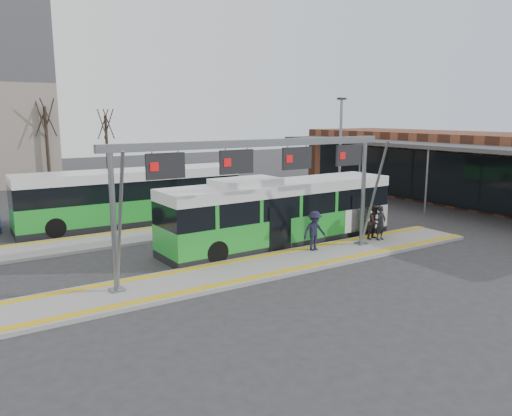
{
  "coord_description": "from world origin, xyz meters",
  "views": [
    {
      "loc": [
        -11.53,
        -16.65,
        6.34
      ],
      "look_at": [
        1.16,
        3.0,
        1.94
      ],
      "focal_mm": 35.0,
      "sensor_mm": 36.0,
      "label": 1
    }
  ],
  "objects": [
    {
      "name": "ground",
      "position": [
        0.0,
        0.0,
        0.0
      ],
      "size": [
        120.0,
        120.0,
        0.0
      ],
      "primitive_type": "plane",
      "color": "#2D2D30",
      "rests_on": "ground"
    },
    {
      "name": "platform_main",
      "position": [
        0.0,
        0.0,
        0.07
      ],
      "size": [
        22.0,
        3.0,
        0.15
      ],
      "primitive_type": "cube",
      "color": "gray",
      "rests_on": "ground"
    },
    {
      "name": "platform_second",
      "position": [
        -4.0,
        8.0,
        0.07
      ],
      "size": [
        20.0,
        3.0,
        0.15
      ],
      "primitive_type": "cube",
      "color": "gray",
      "rests_on": "ground"
    },
    {
      "name": "tactile_main",
      "position": [
        0.0,
        0.0,
        0.16
      ],
      "size": [
        22.0,
        2.65,
        0.02
      ],
      "color": "gold",
      "rests_on": "platform_main"
    },
    {
      "name": "tactile_second",
      "position": [
        -4.0,
        9.15,
        0.16
      ],
      "size": [
        20.0,
        0.35,
        0.02
      ],
      "color": "gold",
      "rests_on": "platform_second"
    },
    {
      "name": "gantry",
      "position": [
        -0.35,
        0.25,
        4.3
      ],
      "size": [
        13.0,
        1.68,
        5.2
      ],
      "color": "slate",
      "rests_on": "platform_main"
    },
    {
      "name": "station_building",
      "position": [
        21.83,
        4.0,
        2.53
      ],
      "size": [
        11.5,
        32.0,
        5.0
      ],
      "color": "brown",
      "rests_on": "ground"
    },
    {
      "name": "hero_bus",
      "position": [
        2.55,
        2.93,
        1.57
      ],
      "size": [
        12.5,
        2.95,
        3.42
      ],
      "rotation": [
        0.0,
        0.0,
        0.02
      ],
      "color": "black",
      "rests_on": "ground"
    },
    {
      "name": "bg_bus_green",
      "position": [
        -2.09,
        11.36,
        1.58
      ],
      "size": [
        12.84,
        3.06,
        3.19
      ],
      "rotation": [
        0.0,
        0.0,
        -0.03
      ],
      "color": "black",
      "rests_on": "ground"
    },
    {
      "name": "passenger_a",
      "position": [
        6.89,
        0.39,
        1.02
      ],
      "size": [
        0.7,
        0.52,
        1.74
      ],
      "primitive_type": "imported",
      "rotation": [
        0.0,
        0.0,
        0.18
      ],
      "color": "black",
      "rests_on": "platform_main"
    },
    {
      "name": "passenger_b",
      "position": [
        6.78,
        0.68,
        1.01
      ],
      "size": [
        0.93,
        0.77,
        1.73
      ],
      "primitive_type": "imported",
      "rotation": [
        0.0,
        0.0,
        0.15
      ],
      "color": "black",
      "rests_on": "platform_main"
    },
    {
      "name": "passenger_c",
      "position": [
        2.86,
        0.67,
        1.07
      ],
      "size": [
        1.24,
        0.78,
        1.84
      ],
      "primitive_type": "imported",
      "rotation": [
        0.0,
        0.0,
        -0.08
      ],
      "color": "#1B1B30",
      "rests_on": "platform_main"
    },
    {
      "name": "tree_left",
      "position": [
        -3.2,
        29.59,
        6.04
      ],
      "size": [
        1.4,
        1.4,
        7.97
      ],
      "color": "#382B21",
      "rests_on": "ground"
    },
    {
      "name": "tree_mid",
      "position": [
        2.79,
        32.43,
        5.38
      ],
      "size": [
        1.4,
        1.4,
        7.09
      ],
      "color": "#382B21",
      "rests_on": "ground"
    },
    {
      "name": "lamp_east",
      "position": [
        8.4,
        5.17,
        3.88
      ],
      "size": [
        0.5,
        0.25,
        7.29
      ],
      "color": "slate",
      "rests_on": "ground"
    }
  ]
}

